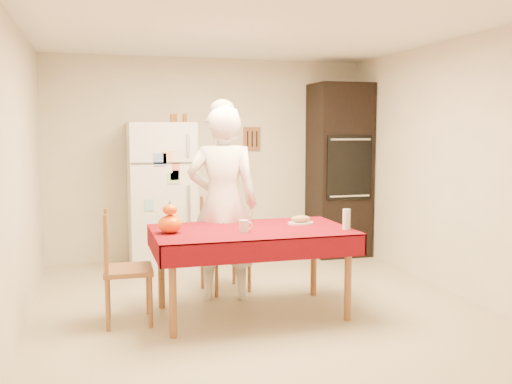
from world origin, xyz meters
name	(u,v)px	position (x,y,z in m)	size (l,w,h in m)	color
floor	(259,309)	(0.00, 0.00, 0.00)	(4.50, 4.50, 0.00)	tan
room_shell	(260,129)	(0.00, 0.00, 1.62)	(4.02, 4.52, 2.51)	beige
refrigerator	(162,195)	(-0.65, 1.88, 0.85)	(0.75, 0.74, 1.70)	white
oven_cabinet	(339,170)	(1.63, 1.93, 1.10)	(0.70, 0.62, 2.20)	black
dining_table	(251,237)	(-0.11, -0.11, 0.69)	(1.70, 1.00, 0.76)	brown
chair_far	(223,240)	(-0.17, 0.74, 0.51)	(0.50, 0.48, 0.95)	brown
chair_left	(120,264)	(-1.22, -0.03, 0.51)	(0.41, 0.43, 0.95)	brown
seated_woman	(223,204)	(-0.24, 0.40, 0.92)	(0.67, 0.44, 1.84)	white
coffee_mug	(244,226)	(-0.21, -0.24, 0.81)	(0.08, 0.08, 0.10)	silver
pumpkin_lower	(170,224)	(-0.81, -0.12, 0.84)	(0.20, 0.20, 0.15)	#C75604
pumpkin_upper	(170,209)	(-0.81, -0.12, 0.96)	(0.12, 0.12, 0.09)	#C43304
wine_glass	(346,219)	(0.68, -0.36, 0.85)	(0.07, 0.07, 0.18)	silver
bread_plate	(301,223)	(0.39, 0.00, 0.77)	(0.24, 0.24, 0.02)	silver
bread_loaf	(301,219)	(0.39, 0.00, 0.81)	(0.18, 0.10, 0.06)	tan
spice_jar_left	(172,118)	(-0.51, 1.93, 1.75)	(0.05, 0.05, 0.10)	#974D1B
spice_jar_mid	(175,118)	(-0.47, 1.93, 1.75)	(0.05, 0.05, 0.10)	brown
spice_jar_right	(185,118)	(-0.36, 1.93, 1.75)	(0.05, 0.05, 0.10)	brown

